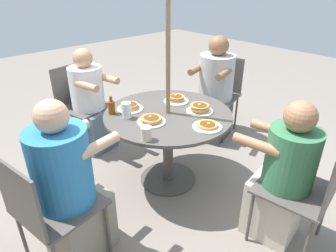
{
  "coord_description": "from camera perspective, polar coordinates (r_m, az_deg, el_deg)",
  "views": [
    {
      "loc": [
        -1.74,
        1.62,
        1.82
      ],
      "look_at": [
        0.0,
        0.0,
        0.59
      ],
      "focal_mm": 32.0,
      "sensor_mm": 36.0,
      "label": 1
    }
  ],
  "objects": [
    {
      "name": "diner_north",
      "position": [
        3.56,
        8.77,
        6.08
      ],
      "size": [
        0.51,
        0.59,
        1.21
      ],
      "rotation": [
        0.0,
        0.0,
        0.28
      ],
      "color": "#3D3D42",
      "rests_on": "ground"
    },
    {
      "name": "umbrella_pole",
      "position": [
        2.51,
        0.0,
        8.95
      ],
      "size": [
        0.04,
        0.04,
        2.05
      ],
      "primitive_type": "cylinder",
      "color": "#846B4C",
      "rests_on": "ground"
    },
    {
      "name": "patio_chair_south",
      "position": [
        2.05,
        -22.26,
        -14.04
      ],
      "size": [
        0.54,
        0.54,
        0.91
      ],
      "rotation": [
        0.0,
        0.0,
        -2.98
      ],
      "color": "#514C47",
      "rests_on": "ground"
    },
    {
      "name": "ground_plane",
      "position": [
        3.0,
        0.0,
        -10.0
      ],
      "size": [
        12.0,
        12.0,
        0.0
      ],
      "primitive_type": "plane",
      "color": "gray"
    },
    {
      "name": "patio_chair_north",
      "position": [
        3.72,
        9.86,
        6.8
      ],
      "size": [
        0.58,
        0.58,
        0.91
      ],
      "rotation": [
        0.0,
        0.0,
        0.28
      ],
      "color": "#514C47",
      "rests_on": "ground"
    },
    {
      "name": "patio_chair_west",
      "position": [
        2.26,
        25.28,
        -10.48
      ],
      "size": [
        0.53,
        0.53,
        0.91
      ],
      "rotation": [
        0.0,
        0.0,
        -1.44
      ],
      "color": "#514C47",
      "rests_on": "ground"
    },
    {
      "name": "pancake_plate_d",
      "position": [
        2.45,
        -3.17,
        1.12
      ],
      "size": [
        0.24,
        0.24,
        0.06
      ],
      "color": "white",
      "rests_on": "patio_table"
    },
    {
      "name": "diner_west",
      "position": [
        2.3,
        20.89,
        -9.48
      ],
      "size": [
        0.55,
        0.4,
        1.11
      ],
      "rotation": [
        0.0,
        0.0,
        -1.44
      ],
      "color": "beige",
      "rests_on": "ground"
    },
    {
      "name": "diner_south",
      "position": [
        2.11,
        -18.16,
        -11.63
      ],
      "size": [
        0.44,
        0.55,
        1.19
      ],
      "rotation": [
        0.0,
        0.0,
        -2.98
      ],
      "color": "gray",
      "rests_on": "ground"
    },
    {
      "name": "diner_east",
      "position": [
        3.38,
        -14.53,
        3.81
      ],
      "size": [
        0.54,
        0.42,
        1.13
      ],
      "rotation": [
        0.0,
        0.0,
        -4.52
      ],
      "color": "slate",
      "rests_on": "ground"
    },
    {
      "name": "coffee_cup",
      "position": [
        2.18,
        -4.17,
        -1.42
      ],
      "size": [
        0.08,
        0.08,
        0.11
      ],
      "color": "beige",
      "rests_on": "patio_table"
    },
    {
      "name": "pancake_plate_b",
      "position": [
        2.85,
        1.57,
        5.12
      ],
      "size": [
        0.24,
        0.24,
        0.07
      ],
      "color": "white",
      "rests_on": "patio_table"
    },
    {
      "name": "pancake_plate_e",
      "position": [
        2.39,
        7.5,
        0.03
      ],
      "size": [
        0.24,
        0.24,
        0.04
      ],
      "color": "white",
      "rests_on": "patio_table"
    },
    {
      "name": "patio_chair_east",
      "position": [
        3.51,
        -16.47,
        4.75
      ],
      "size": [
        0.55,
        0.55,
        0.91
      ],
      "rotation": [
        0.0,
        0.0,
        -4.52
      ],
      "color": "#514C47",
      "rests_on": "ground"
    },
    {
      "name": "syrup_bottle",
      "position": [
        2.63,
        -10.7,
        3.58
      ],
      "size": [
        0.08,
        0.06,
        0.16
      ],
      "color": "brown",
      "rests_on": "patio_table"
    },
    {
      "name": "patio_table",
      "position": [
        2.68,
        0.0,
        0.02
      ],
      "size": [
        1.13,
        1.13,
        0.72
      ],
      "color": "#4C4742",
      "rests_on": "ground"
    },
    {
      "name": "pancake_plate_a",
      "position": [
        2.64,
        6.07,
        3.3
      ],
      "size": [
        0.24,
        0.24,
        0.08
      ],
      "color": "white",
      "rests_on": "patio_table"
    },
    {
      "name": "pancake_plate_c",
      "position": [
        2.7,
        -7.27,
        3.61
      ],
      "size": [
        0.24,
        0.24,
        0.06
      ],
      "color": "white",
      "rests_on": "patio_table"
    },
    {
      "name": "drinking_glass_a",
      "position": [
        2.53,
        -7.9,
        2.96
      ],
      "size": [
        0.08,
        0.08,
        0.14
      ],
      "primitive_type": "cylinder",
      "color": "silver",
      "rests_on": "patio_table"
    }
  ]
}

